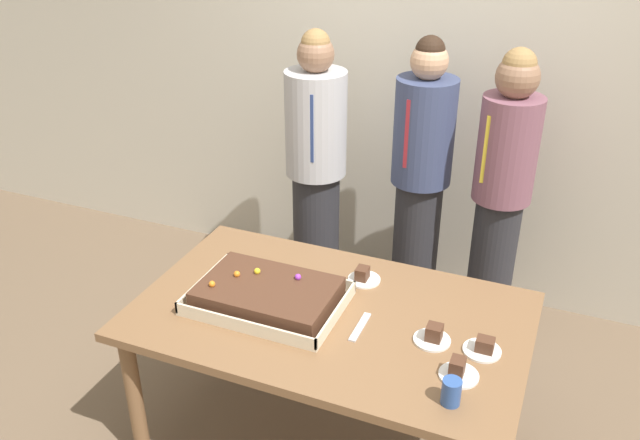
{
  "coord_description": "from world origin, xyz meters",
  "views": [
    {
      "loc": [
        0.85,
        -2.16,
        2.41
      ],
      "look_at": [
        -0.11,
        0.15,
        1.09
      ],
      "focal_mm": 37.26,
      "sensor_mm": 36.0,
      "label": 1
    }
  ],
  "objects_px": {
    "plated_slice_near_left": "(483,348)",
    "person_serving_front": "(420,183)",
    "plated_slice_far_right": "(458,371)",
    "plated_slice_near_right": "(433,336)",
    "sheet_cake": "(268,295)",
    "party_table": "(330,328)",
    "person_green_shirt_behind": "(501,197)",
    "drink_cup_nearest": "(451,392)",
    "plated_slice_far_left": "(363,277)",
    "cake_server_utensil": "(360,327)",
    "person_striped_tie_right": "(316,171)"
  },
  "relations": [
    {
      "from": "plated_slice_far_left",
      "to": "person_green_shirt_behind",
      "type": "bearing_deg",
      "value": 60.24
    },
    {
      "from": "plated_slice_near_right",
      "to": "person_striped_tie_right",
      "type": "xyz_separation_m",
      "value": [
        -0.98,
        1.11,
        0.1
      ]
    },
    {
      "from": "party_table",
      "to": "person_green_shirt_behind",
      "type": "distance_m",
      "value": 1.25
    },
    {
      "from": "plated_slice_near_left",
      "to": "plated_slice_far_right",
      "type": "distance_m",
      "value": 0.19
    },
    {
      "from": "drink_cup_nearest",
      "to": "plated_slice_far_left",
      "type": "bearing_deg",
      "value": 130.84
    },
    {
      "from": "plated_slice_near_left",
      "to": "plated_slice_near_right",
      "type": "xyz_separation_m",
      "value": [
        -0.2,
        -0.01,
        0.0
      ]
    },
    {
      "from": "party_table",
      "to": "drink_cup_nearest",
      "type": "xyz_separation_m",
      "value": [
        0.59,
        -0.34,
        0.13
      ]
    },
    {
      "from": "cake_server_utensil",
      "to": "person_striped_tie_right",
      "type": "relative_size",
      "value": 0.12
    },
    {
      "from": "person_serving_front",
      "to": "person_green_shirt_behind",
      "type": "bearing_deg",
      "value": 102.4
    },
    {
      "from": "party_table",
      "to": "drink_cup_nearest",
      "type": "bearing_deg",
      "value": -29.94
    },
    {
      "from": "plated_slice_far_right",
      "to": "person_striped_tie_right",
      "type": "height_order",
      "value": "person_striped_tie_right"
    },
    {
      "from": "drink_cup_nearest",
      "to": "plated_slice_near_left",
      "type": "bearing_deg",
      "value": 80.25
    },
    {
      "from": "plated_slice_near_right",
      "to": "person_serving_front",
      "type": "bearing_deg",
      "value": 107.69
    },
    {
      "from": "plated_slice_far_right",
      "to": "drink_cup_nearest",
      "type": "bearing_deg",
      "value": -87.78
    },
    {
      "from": "party_table",
      "to": "sheet_cake",
      "type": "height_order",
      "value": "sheet_cake"
    },
    {
      "from": "person_green_shirt_behind",
      "to": "cake_server_utensil",
      "type": "bearing_deg",
      "value": 16.87
    },
    {
      "from": "person_serving_front",
      "to": "party_table",
      "type": "bearing_deg",
      "value": 12.45
    },
    {
      "from": "person_serving_front",
      "to": "person_striped_tie_right",
      "type": "distance_m",
      "value": 0.6
    },
    {
      "from": "person_serving_front",
      "to": "plated_slice_near_left",
      "type": "bearing_deg",
      "value": 42.48
    },
    {
      "from": "person_green_shirt_behind",
      "to": "plated_slice_far_right",
      "type": "bearing_deg",
      "value": 37.17
    },
    {
      "from": "cake_server_utensil",
      "to": "plated_slice_far_right",
      "type": "bearing_deg",
      "value": -18.12
    },
    {
      "from": "plated_slice_far_left",
      "to": "person_serving_front",
      "type": "bearing_deg",
      "value": 88.03
    },
    {
      "from": "sheet_cake",
      "to": "plated_slice_near_right",
      "type": "relative_size",
      "value": 4.3
    },
    {
      "from": "plated_slice_near_left",
      "to": "person_serving_front",
      "type": "relative_size",
      "value": 0.09
    },
    {
      "from": "person_striped_tie_right",
      "to": "plated_slice_near_left",
      "type": "bearing_deg",
      "value": 34.19
    },
    {
      "from": "plated_slice_near_left",
      "to": "plated_slice_near_right",
      "type": "bearing_deg",
      "value": -177.58
    },
    {
      "from": "plated_slice_near_left",
      "to": "drink_cup_nearest",
      "type": "distance_m",
      "value": 0.33
    },
    {
      "from": "plated_slice_near_left",
      "to": "person_green_shirt_behind",
      "type": "relative_size",
      "value": 0.09
    },
    {
      "from": "sheet_cake",
      "to": "drink_cup_nearest",
      "type": "xyz_separation_m",
      "value": [
        0.87,
        -0.3,
        0.0
      ]
    },
    {
      "from": "party_table",
      "to": "plated_slice_far_left",
      "type": "relative_size",
      "value": 11.09
    },
    {
      "from": "party_table",
      "to": "cake_server_utensil",
      "type": "distance_m",
      "value": 0.18
    },
    {
      "from": "cake_server_utensil",
      "to": "person_serving_front",
      "type": "xyz_separation_m",
      "value": [
        -0.08,
        1.2,
        0.13
      ]
    },
    {
      "from": "cake_server_utensil",
      "to": "person_striped_tie_right",
      "type": "xyz_separation_m",
      "value": [
        -0.68,
        1.14,
        0.12
      ]
    },
    {
      "from": "cake_server_utensil",
      "to": "person_serving_front",
      "type": "distance_m",
      "value": 1.21
    },
    {
      "from": "plated_slice_near_left",
      "to": "plated_slice_far_right",
      "type": "xyz_separation_m",
      "value": [
        -0.06,
        -0.18,
        0.0
      ]
    },
    {
      "from": "party_table",
      "to": "person_serving_front",
      "type": "xyz_separation_m",
      "value": [
        0.08,
        1.15,
        0.22
      ]
    },
    {
      "from": "party_table",
      "to": "plated_slice_far_left",
      "type": "bearing_deg",
      "value": 80.61
    },
    {
      "from": "person_serving_front",
      "to": "person_green_shirt_behind",
      "type": "relative_size",
      "value": 1.01
    },
    {
      "from": "person_serving_front",
      "to": "person_striped_tie_right",
      "type": "relative_size",
      "value": 1.0
    },
    {
      "from": "drink_cup_nearest",
      "to": "person_green_shirt_behind",
      "type": "xyz_separation_m",
      "value": [
        -0.07,
        1.46,
        0.09
      ]
    },
    {
      "from": "plated_slice_far_right",
      "to": "plated_slice_far_left",
      "type": "bearing_deg",
      "value": 138.12
    },
    {
      "from": "plated_slice_near_right",
      "to": "person_green_shirt_behind",
      "type": "distance_m",
      "value": 1.15
    },
    {
      "from": "person_serving_front",
      "to": "plated_slice_far_right",
      "type": "bearing_deg",
      "value": 37.11
    },
    {
      "from": "party_table",
      "to": "sheet_cake",
      "type": "relative_size",
      "value": 2.58
    },
    {
      "from": "sheet_cake",
      "to": "person_green_shirt_behind",
      "type": "distance_m",
      "value": 1.41
    },
    {
      "from": "plated_slice_far_left",
      "to": "cake_server_utensil",
      "type": "height_order",
      "value": "plated_slice_far_left"
    },
    {
      "from": "sheet_cake",
      "to": "person_serving_front",
      "type": "relative_size",
      "value": 0.38
    },
    {
      "from": "plated_slice_far_left",
      "to": "plated_slice_far_right",
      "type": "relative_size",
      "value": 1.0
    },
    {
      "from": "party_table",
      "to": "person_striped_tie_right",
      "type": "distance_m",
      "value": 1.23
    },
    {
      "from": "person_green_shirt_behind",
      "to": "plated_slice_near_right",
      "type": "bearing_deg",
      "value": 30.78
    }
  ]
}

